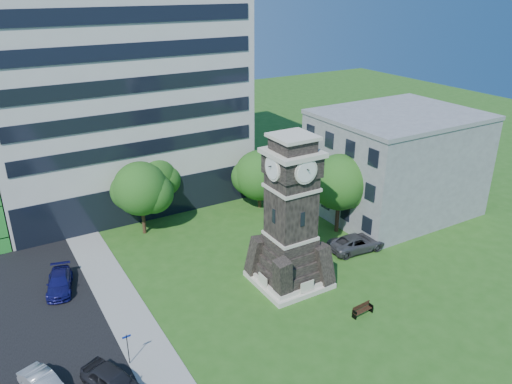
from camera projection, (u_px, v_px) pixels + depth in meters
ground at (270, 306)px, 37.12m from camera, size 160.00×160.00×0.00m
sidewalk at (125, 310)px, 36.61m from camera, size 3.00×70.00×0.06m
clock_tower at (291, 223)px, 38.04m from camera, size 5.40×5.40×12.22m
office_tall at (110, 67)px, 50.52m from camera, size 26.20×15.11×28.60m
office_low at (395, 163)px, 50.78m from camera, size 15.20×12.20×10.40m
car_street_south at (114, 382)px, 28.98m from camera, size 3.46×4.96×1.57m
car_street_north at (60, 282)px, 38.81m from camera, size 2.83×4.72×1.28m
car_east_lot at (357, 243)px, 44.52m from camera, size 5.46×2.96×1.45m
park_bench at (362, 309)px, 35.94m from camera, size 1.67×0.45×0.86m
street_sign at (128, 346)px, 30.92m from camera, size 0.54×0.05×2.26m
tree_nw at (141, 190)px, 46.13m from camera, size 5.56×5.05×7.13m
tree_nc at (155, 177)px, 50.31m from camera, size 4.89×4.45×6.42m
tree_ne at (260, 176)px, 51.92m from camera, size 5.81×5.28×6.29m
tree_east at (340, 184)px, 46.31m from camera, size 5.80×5.28×7.72m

